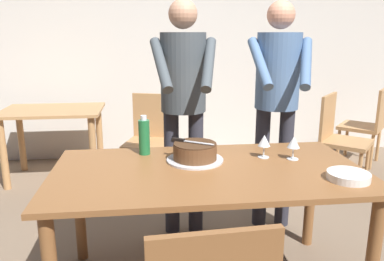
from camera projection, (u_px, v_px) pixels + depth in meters
The scene contains 14 objects.
back_wall at pixel (174, 46), 4.59m from camera, with size 10.00×0.12×2.70m, color silver.
main_dining_table at pixel (208, 185), 2.18m from camera, with size 1.75×0.92×0.75m.
cake_on_platter at pixel (195, 153), 2.28m from camera, with size 0.34×0.34×0.11m.
cake_knife at pixel (184, 141), 2.30m from camera, with size 0.24×0.16×0.02m.
plate_stack at pixel (348, 176), 1.99m from camera, with size 0.22×0.22×0.04m.
wine_glass_near at pixel (264, 141), 2.33m from camera, with size 0.08×0.08×0.14m.
wine_glass_far at pixel (294, 143), 2.30m from camera, with size 0.08×0.08×0.14m.
water_bottle at pixel (144, 136), 2.40m from camera, with size 0.07×0.07×0.25m.
person_cutting_cake at pixel (183, 94), 2.72m from camera, with size 0.47×0.56×1.72m.
person_standing_beside at pixel (277, 92), 2.82m from camera, with size 0.46×0.57×1.72m.
background_table at pixel (53, 125), 3.95m from camera, with size 1.00×0.70×0.74m.
background_chair_0 at pixel (339, 136), 3.86m from camera, with size 0.62×0.62×0.90m.
background_chair_1 at pixel (368, 123), 4.42m from camera, with size 0.62×0.62×0.90m.
background_chair_2 at pixel (151, 136), 3.85m from camera, with size 0.55×0.55×0.90m.
Camera 1 is at (-0.33, -2.01, 1.49)m, focal length 35.81 mm.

